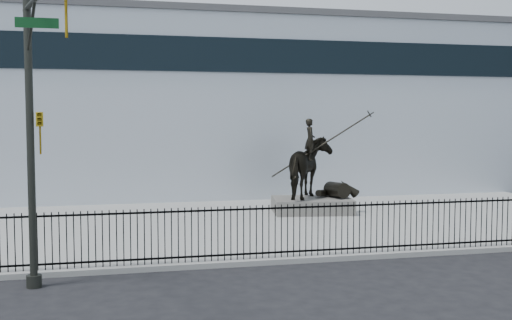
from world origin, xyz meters
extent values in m
plane|color=black|center=(0.00, 0.00, 0.00)|extent=(120.00, 120.00, 0.00)
cube|color=#969694|center=(0.00, 7.00, 0.07)|extent=(30.00, 12.00, 0.15)
cube|color=silver|center=(0.00, 20.00, 4.50)|extent=(44.00, 14.00, 9.00)
cube|color=black|center=(0.00, 1.25, 0.30)|extent=(22.00, 0.05, 0.05)
cube|color=black|center=(0.00, 1.25, 1.55)|extent=(22.00, 0.05, 0.05)
cube|color=black|center=(0.00, 1.25, 0.90)|extent=(22.00, 0.03, 1.50)
cube|color=#56544F|center=(2.81, 8.72, 0.45)|extent=(3.47, 2.62, 0.60)
imported|color=black|center=(2.81, 8.72, 2.02)|extent=(2.49, 2.80, 2.54)
imported|color=black|center=(2.71, 8.73, 3.18)|extent=(0.50, 0.68, 1.72)
cylinder|color=black|center=(3.15, 8.67, 2.92)|extent=(4.05, 0.64, 2.58)
cylinder|color=black|center=(-7.00, 0.20, 0.15)|extent=(0.36, 0.36, 0.30)
cylinder|color=black|center=(-7.00, 0.20, 3.50)|extent=(0.18, 0.18, 7.00)
imported|color=gold|center=(-5.80, -4.05, 5.97)|extent=(0.18, 0.22, 1.10)
imported|color=gold|center=(-6.78, 0.20, 3.70)|extent=(0.16, 0.20, 1.00)
cube|color=#0C3F19|center=(-6.64, -1.00, 6.10)|extent=(0.90, 0.03, 0.22)
camera|label=1|loc=(-4.96, -14.74, 4.05)|focal=42.00mm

